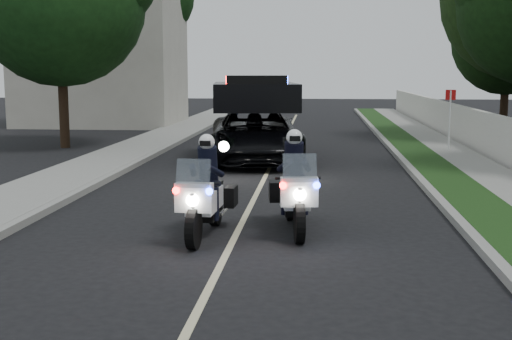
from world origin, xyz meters
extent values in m
plane|color=black|center=(0.00, 0.00, 0.00)|extent=(120.00, 120.00, 0.00)
cube|color=gray|center=(4.10, 10.00, 0.07)|extent=(0.20, 60.00, 0.15)
cube|color=#193814|center=(4.80, 10.00, 0.08)|extent=(1.20, 60.00, 0.16)
cube|color=gray|center=(6.10, 10.00, 0.08)|extent=(1.40, 60.00, 0.16)
cube|color=gray|center=(-4.10, 10.00, 0.07)|extent=(0.20, 60.00, 0.15)
cube|color=gray|center=(-5.20, 10.00, 0.08)|extent=(2.00, 60.00, 0.16)
cube|color=#A8A396|center=(-10.00, 26.00, 3.50)|extent=(8.00, 6.00, 7.00)
cube|color=#BFB78C|center=(0.00, 10.00, 0.00)|extent=(0.12, 50.00, 0.01)
imported|color=black|center=(-0.58, 12.42, 0.00)|extent=(3.59, 6.38, 2.94)
imported|color=black|center=(-2.31, 19.76, 0.00)|extent=(0.64, 1.63, 0.84)
imported|color=black|center=(-2.31, 19.76, 0.00)|extent=(0.65, 0.47, 1.68)
camera|label=1|loc=(1.43, -8.82, 2.91)|focal=46.88mm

